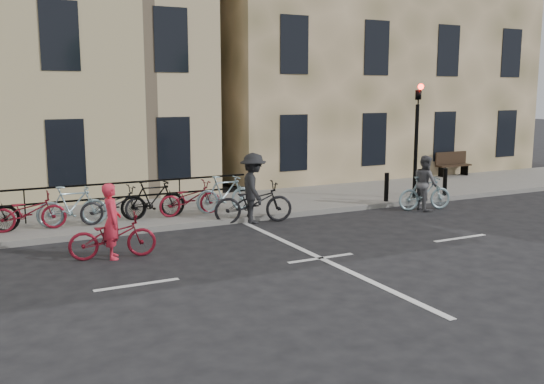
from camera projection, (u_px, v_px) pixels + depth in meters
name	position (u px, v px, depth m)	size (l,w,h in m)	color
ground	(321.00, 258.00, 13.06)	(120.00, 120.00, 0.00)	black
sidewalk	(81.00, 220.00, 16.53)	(46.00, 4.00, 0.15)	slate
building_east	(342.00, 33.00, 27.50)	(14.00, 10.00, 12.00)	#857750
traffic_light	(417.00, 126.00, 19.24)	(0.18, 0.30, 3.90)	black
bollard_east	(386.00, 187.00, 18.93)	(0.14, 0.14, 0.90)	black
bollard_west	(445.00, 182.00, 20.00)	(0.14, 0.14, 0.90)	black
bench	(452.00, 163.00, 24.66)	(1.60, 0.41, 0.97)	black
parked_bikes	(91.00, 205.00, 15.65)	(9.35, 1.23, 1.05)	black
cyclist_pink	(112.00, 233.00, 12.99)	(1.91, 0.90, 1.64)	maroon
cyclist_grey	(425.00, 188.00, 18.26)	(1.79, 0.92, 1.67)	#7D9CA4
cyclist_dark	(253.00, 196.00, 16.47)	(2.27, 1.37, 1.92)	black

